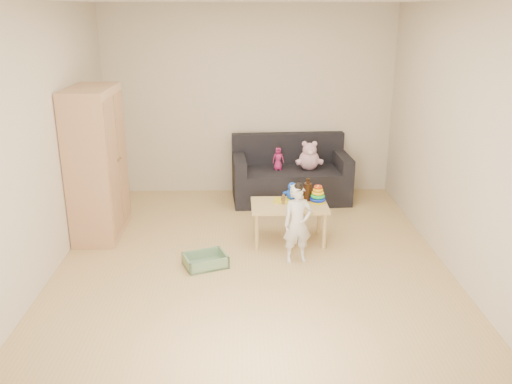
{
  "coord_description": "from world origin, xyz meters",
  "views": [
    {
      "loc": [
        -0.08,
        -5.26,
        2.53
      ],
      "look_at": [
        0.05,
        0.25,
        0.65
      ],
      "focal_mm": 38.0,
      "sensor_mm": 36.0,
      "label": 1
    }
  ],
  "objects_px": {
    "play_table": "(289,223)",
    "toddler": "(298,225)",
    "wardrobe": "(97,163)",
    "sofa": "(291,185)"
  },
  "relations": [
    {
      "from": "play_table",
      "to": "toddler",
      "type": "bearing_deg",
      "value": -85.05
    },
    {
      "from": "wardrobe",
      "to": "sofa",
      "type": "height_order",
      "value": "wardrobe"
    },
    {
      "from": "play_table",
      "to": "toddler",
      "type": "relative_size",
      "value": 1.04
    },
    {
      "from": "wardrobe",
      "to": "toddler",
      "type": "relative_size",
      "value": 2.09
    },
    {
      "from": "wardrobe",
      "to": "toddler",
      "type": "distance_m",
      "value": 2.41
    },
    {
      "from": "sofa",
      "to": "toddler",
      "type": "distance_m",
      "value": 1.93
    },
    {
      "from": "play_table",
      "to": "toddler",
      "type": "xyz_separation_m",
      "value": [
        0.04,
        -0.51,
        0.18
      ]
    },
    {
      "from": "wardrobe",
      "to": "sofa",
      "type": "xyz_separation_m",
      "value": [
        2.32,
        1.12,
        -0.63
      ]
    },
    {
      "from": "toddler",
      "to": "wardrobe",
      "type": "bearing_deg",
      "value": 148.71
    },
    {
      "from": "play_table",
      "to": "toddler",
      "type": "distance_m",
      "value": 0.55
    }
  ]
}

